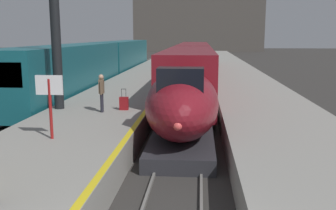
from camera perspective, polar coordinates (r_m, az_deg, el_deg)
name	(u,v)px	position (r m, az deg, el deg)	size (l,w,h in m)	color
platform_left	(141,85)	(30.57, -4.10, 3.04)	(4.80, 110.00, 1.05)	gray
platform_right	(243,86)	(30.40, 11.19, 2.83)	(4.80, 110.00, 1.05)	gray
platform_left_safety_stripe	(169,79)	(30.24, 0.17, 4.00)	(0.20, 107.80, 0.01)	yellow
rail_main_left	(183,86)	(33.02, 2.33, 2.80)	(0.08, 110.00, 0.12)	slate
rail_main_right	(201,87)	(32.99, 4.93, 2.76)	(0.08, 110.00, 0.12)	slate
rail_secondary_left	(92,85)	(34.34, -11.32, 2.90)	(0.08, 110.00, 0.12)	slate
rail_secondary_right	(109,86)	(33.95, -8.89, 2.89)	(0.08, 110.00, 0.12)	slate
highspeed_train_main	(191,68)	(29.79, 3.54, 5.57)	(2.92, 37.72, 3.60)	maroon
regional_train_adjacent	(103,61)	(35.01, -9.75, 6.50)	(2.85, 36.60, 3.80)	#145660
passenger_near_edge	(102,90)	(17.14, -9.95, 2.22)	(0.27, 0.56, 1.69)	#23232D
rolling_suitcase	(124,103)	(17.58, -6.63, 0.25)	(0.40, 0.22, 0.98)	maroon
departure_info_board	(50,94)	(12.97, -17.34, 1.60)	(0.90, 0.10, 2.12)	maroon
terminus_back_wall	(198,26)	(107.23, 4.55, 11.77)	(36.00, 2.00, 14.00)	#4C4742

